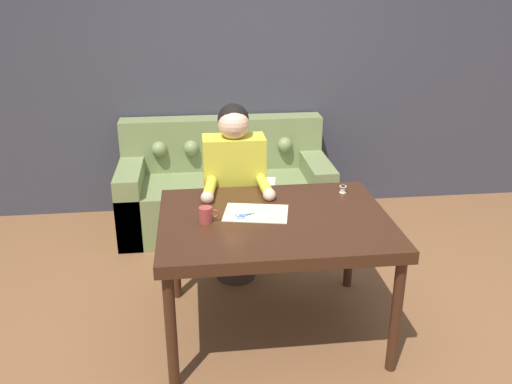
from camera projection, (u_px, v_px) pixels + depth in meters
name	position (u px, v px, depth m)	size (l,w,h in m)	color
ground_plane	(290.00, 326.00, 3.41)	(16.00, 16.00, 0.00)	brown
wall_back	(253.00, 67.00, 4.77)	(8.00, 0.06, 2.60)	#383842
dining_table	(274.00, 229.00, 3.13)	(1.32, 1.01, 0.76)	#381E11
couch	(225.00, 190.00, 4.71)	(1.77, 0.85, 0.90)	olive
person	(235.00, 194.00, 3.72)	(0.46, 0.58, 1.28)	#33281E
pattern_paper_main	(256.00, 213.00, 3.15)	(0.41, 0.34, 0.00)	beige
scissors	(248.00, 215.00, 3.13)	(0.22, 0.13, 0.01)	silver
mug	(206.00, 215.00, 3.03)	(0.11, 0.08, 0.09)	#9E3833
thread_spool	(343.00, 189.00, 3.45)	(0.04, 0.04, 0.05)	beige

